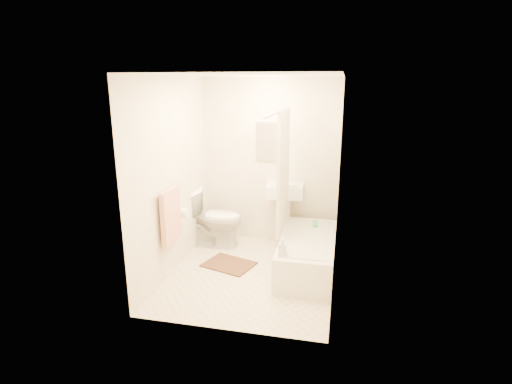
% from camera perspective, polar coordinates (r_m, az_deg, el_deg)
% --- Properties ---
extents(floor, '(2.40, 2.40, 0.00)m').
position_cam_1_polar(floor, '(5.11, -0.62, -11.61)').
color(floor, beige).
rests_on(floor, ground).
extents(ceiling, '(2.40, 2.40, 0.00)m').
position_cam_1_polar(ceiling, '(4.56, -0.71, 16.38)').
color(ceiling, white).
rests_on(ceiling, ground).
extents(wall_back, '(2.00, 0.02, 2.40)m').
position_cam_1_polar(wall_back, '(5.84, 2.02, 4.30)').
color(wall_back, beige).
rests_on(wall_back, ground).
extents(wall_left, '(0.02, 2.40, 2.40)m').
position_cam_1_polar(wall_left, '(5.01, -11.88, 2.12)').
color(wall_left, beige).
rests_on(wall_left, ground).
extents(wall_right, '(0.02, 2.40, 2.40)m').
position_cam_1_polar(wall_right, '(4.58, 11.63, 0.90)').
color(wall_right, beige).
rests_on(wall_right, ground).
extents(mirror, '(0.40, 0.03, 0.55)m').
position_cam_1_polar(mirror, '(5.77, 2.01, 7.19)').
color(mirror, white).
rests_on(mirror, wall_back).
extents(curtain_rod, '(0.03, 1.70, 0.03)m').
position_cam_1_polar(curtain_rod, '(4.61, 3.31, 11.37)').
color(curtain_rod, silver).
rests_on(curtain_rod, wall_back).
extents(shower_curtain, '(0.04, 0.80, 1.55)m').
position_cam_1_polar(shower_curtain, '(5.11, 3.90, 2.91)').
color(shower_curtain, silver).
rests_on(shower_curtain, curtain_rod).
extents(towel_bar, '(0.02, 0.60, 0.02)m').
position_cam_1_polar(towel_bar, '(4.80, -12.59, 0.27)').
color(towel_bar, silver).
rests_on(towel_bar, wall_left).
extents(towel, '(0.06, 0.45, 0.66)m').
position_cam_1_polar(towel, '(4.87, -12.05, -3.39)').
color(towel, '#CC7266').
rests_on(towel, towel_bar).
extents(toilet_paper, '(0.11, 0.12, 0.12)m').
position_cam_1_polar(toilet_paper, '(5.22, -10.34, -2.96)').
color(toilet_paper, white).
rests_on(toilet_paper, wall_left).
extents(toilet, '(0.84, 0.47, 0.82)m').
position_cam_1_polar(toilet, '(5.85, -6.03, -3.77)').
color(toilet, white).
rests_on(toilet, floor).
extents(sink, '(0.54, 0.45, 1.01)m').
position_cam_1_polar(sink, '(5.84, 4.12, -2.80)').
color(sink, white).
rests_on(sink, floor).
extents(bathtub, '(0.67, 1.52, 0.43)m').
position_cam_1_polar(bathtub, '(5.20, 7.41, -8.67)').
color(bathtub, white).
rests_on(bathtub, floor).
extents(bath_mat, '(0.73, 0.63, 0.02)m').
position_cam_1_polar(bath_mat, '(5.35, -3.89, -10.26)').
color(bath_mat, '#54241F').
rests_on(bath_mat, floor).
extents(soap_bottle, '(0.10, 0.10, 0.21)m').
position_cam_1_polar(soap_bottle, '(4.55, 3.81, -7.81)').
color(soap_bottle, white).
rests_on(soap_bottle, bathtub).
extents(scrub_brush, '(0.08, 0.23, 0.04)m').
position_cam_1_polar(scrub_brush, '(5.55, 8.47, -4.53)').
color(scrub_brush, '#3AC162').
rests_on(scrub_brush, bathtub).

